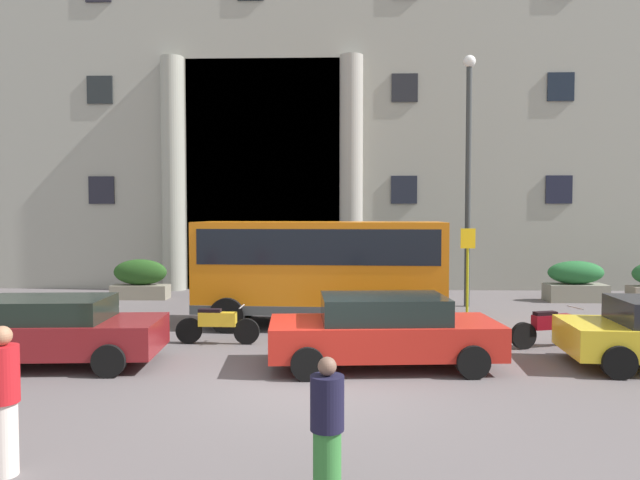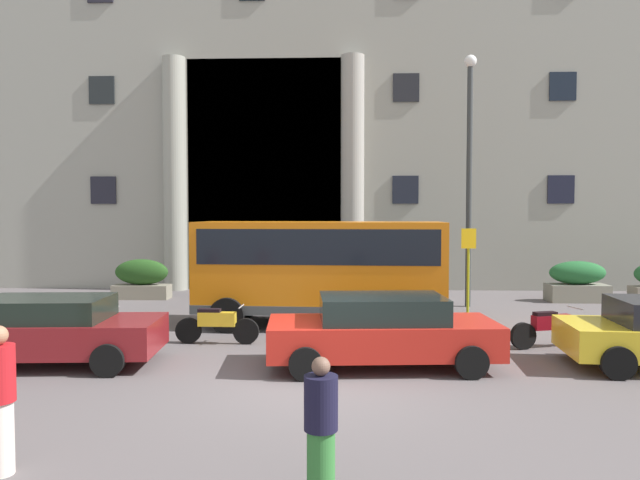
% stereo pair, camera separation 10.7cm
% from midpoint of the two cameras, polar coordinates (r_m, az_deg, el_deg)
% --- Properties ---
extents(ground_plane, '(80.00, 64.00, 0.12)m').
position_cam_midpoint_polar(ground_plane, '(10.49, -0.86, -14.49)').
color(ground_plane, '#595253').
extents(office_building_facade, '(37.82, 9.70, 18.12)m').
position_cam_midpoint_polar(office_building_facade, '(28.16, 0.78, 14.92)').
color(office_building_facade, gray).
rests_on(office_building_facade, ground_plane).
extents(orange_minibus, '(6.64, 2.81, 2.81)m').
position_cam_midpoint_polar(orange_minibus, '(15.58, -0.13, -2.38)').
color(orange_minibus, orange).
rests_on(orange_minibus, ground_plane).
extents(bus_stop_sign, '(0.44, 0.08, 2.59)m').
position_cam_midpoint_polar(bus_stop_sign, '(17.94, 14.17, -2.04)').
color(bus_stop_sign, '#9B9F18').
rests_on(bus_stop_sign, ground_plane).
extents(hedge_planter_east, '(1.99, 0.74, 1.42)m').
position_cam_midpoint_polar(hedge_planter_east, '(21.61, -17.42, -3.76)').
color(hedge_planter_east, gray).
rests_on(hedge_planter_east, ground_plane).
extents(hedge_planter_entrance_left, '(2.00, 0.94, 1.41)m').
position_cam_midpoint_polar(hedge_planter_entrance_left, '(21.92, 23.75, -3.79)').
color(hedge_planter_entrance_left, gray).
rests_on(hedge_planter_entrance_left, ground_plane).
extents(hedge_planter_west, '(2.03, 0.87, 1.55)m').
position_cam_midpoint_polar(hedge_planter_west, '(20.73, 8.97, -3.77)').
color(hedge_planter_west, slate).
rests_on(hedge_planter_west, ground_plane).
extents(hedge_planter_far_east, '(1.40, 0.85, 1.53)m').
position_cam_midpoint_polar(hedge_planter_far_east, '(20.90, -2.89, -3.71)').
color(hedge_planter_far_east, gray).
rests_on(hedge_planter_far_east, ground_plane).
extents(parked_compact_extra, '(4.62, 2.22, 1.36)m').
position_cam_midpoint_polar(parked_compact_extra, '(12.86, -25.66, -8.03)').
color(parked_compact_extra, maroon).
rests_on(parked_compact_extra, ground_plane).
extents(parked_sedan_second, '(4.58, 2.27, 1.41)m').
position_cam_midpoint_polar(parked_sedan_second, '(11.60, 5.99, -8.83)').
color(parked_sedan_second, red).
rests_on(parked_sedan_second, ground_plane).
extents(motorcycle_far_end, '(2.01, 0.78, 0.89)m').
position_cam_midpoint_polar(motorcycle_far_end, '(14.20, 21.54, -7.99)').
color(motorcycle_far_end, black).
rests_on(motorcycle_far_end, ground_plane).
extents(motorcycle_near_kerb, '(1.87, 0.77, 0.89)m').
position_cam_midpoint_polar(motorcycle_near_kerb, '(14.50, -21.92, -7.80)').
color(motorcycle_near_kerb, black).
rests_on(motorcycle_near_kerb, ground_plane).
extents(scooter_by_planter, '(1.96, 0.55, 0.89)m').
position_cam_midpoint_polar(scooter_by_planter, '(13.79, -10.45, -8.19)').
color(scooter_by_planter, black).
rests_on(scooter_by_planter, ground_plane).
extents(pedestrian_man_crossing, '(0.36, 0.36, 1.74)m').
position_cam_midpoint_polar(pedestrian_man_crossing, '(7.81, -29.09, -13.63)').
color(pedestrian_man_crossing, beige).
rests_on(pedestrian_man_crossing, ground_plane).
extents(pedestrian_man_red_shirt, '(0.36, 0.36, 1.52)m').
position_cam_midpoint_polar(pedestrian_man_red_shirt, '(6.40, 0.21, -18.09)').
color(pedestrian_man_red_shirt, '#317433').
rests_on(pedestrian_man_red_shirt, ground_plane).
extents(lamppost_plaza_centre, '(0.40, 0.40, 8.13)m').
position_cam_midpoint_polar(lamppost_plaza_centre, '(19.49, 14.25, 7.42)').
color(lamppost_plaza_centre, '#333637').
rests_on(lamppost_plaza_centre, ground_plane).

